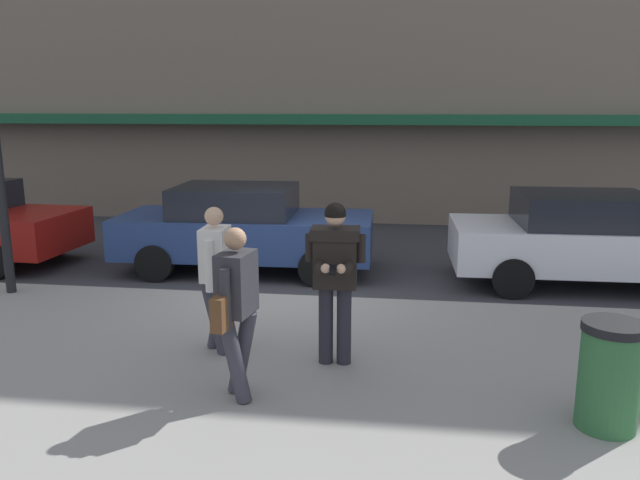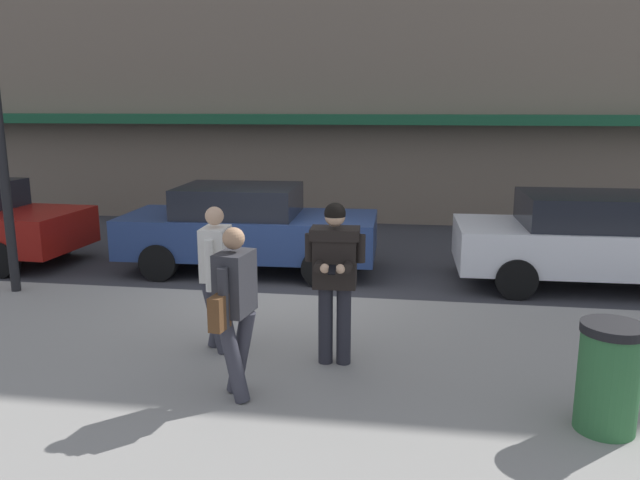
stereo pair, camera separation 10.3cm
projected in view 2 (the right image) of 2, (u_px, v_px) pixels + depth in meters
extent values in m
plane|color=#333338|center=(287.00, 299.00, 9.66)|extent=(80.00, 80.00, 0.00)
cube|color=gray|center=(324.00, 376.00, 6.74)|extent=(32.00, 5.30, 0.14)
cube|color=silver|center=(352.00, 301.00, 9.56)|extent=(28.00, 0.12, 0.01)
cube|color=#195133|center=(379.00, 119.00, 14.90)|extent=(26.60, 0.70, 0.24)
cylinder|color=black|center=(60.00, 239.00, 12.46)|extent=(0.65, 0.25, 0.64)
cylinder|color=black|center=(1.00, 259.00, 10.82)|extent=(0.65, 0.25, 0.64)
cube|color=navy|center=(250.00, 234.00, 11.20)|extent=(4.55, 1.95, 0.70)
cube|color=black|center=(239.00, 200.00, 11.09)|extent=(2.12, 1.70, 0.52)
cylinder|color=black|center=(332.00, 245.00, 11.94)|extent=(0.65, 0.24, 0.64)
cylinder|color=black|center=(321.00, 267.00, 10.28)|extent=(0.65, 0.24, 0.64)
cylinder|color=black|center=(191.00, 241.00, 12.27)|extent=(0.65, 0.24, 0.64)
cylinder|color=black|center=(159.00, 262.00, 10.61)|extent=(0.65, 0.24, 0.64)
cube|color=silver|center=(596.00, 247.00, 10.18)|extent=(4.54, 1.91, 0.70)
cube|color=black|center=(588.00, 210.00, 10.08)|extent=(2.10, 1.68, 0.52)
cylinder|color=black|center=(500.00, 253.00, 11.26)|extent=(0.64, 0.23, 0.64)
cylinder|color=black|center=(516.00, 279.00, 9.61)|extent=(0.64, 0.23, 0.64)
cylinder|color=#23232B|center=(344.00, 325.00, 6.83)|extent=(0.16, 0.16, 0.88)
cylinder|color=#23232B|center=(326.00, 325.00, 6.85)|extent=(0.16, 0.16, 0.88)
cube|color=black|center=(335.00, 258.00, 6.68)|extent=(0.47, 0.32, 0.64)
cube|color=black|center=(335.00, 233.00, 6.62)|extent=(0.53, 0.36, 0.12)
cylinder|color=black|center=(360.00, 249.00, 6.63)|extent=(0.11, 0.11, 0.30)
cylinder|color=black|center=(348.00, 266.00, 6.52)|extent=(0.11, 0.30, 0.10)
sphere|color=tan|center=(340.00, 269.00, 6.39)|extent=(0.10, 0.10, 0.10)
cylinder|color=black|center=(310.00, 247.00, 6.69)|extent=(0.11, 0.11, 0.30)
cylinder|color=black|center=(320.00, 265.00, 6.55)|extent=(0.11, 0.30, 0.10)
sphere|color=tan|center=(325.00, 268.00, 6.41)|extent=(0.10, 0.10, 0.10)
cube|color=black|center=(332.00, 270.00, 6.36)|extent=(0.08, 0.14, 0.07)
sphere|color=tan|center=(335.00, 216.00, 6.55)|extent=(0.22, 0.22, 0.22)
sphere|color=black|center=(335.00, 213.00, 6.55)|extent=(0.23, 0.23, 0.23)
cylinder|color=#33333D|center=(216.00, 317.00, 7.13)|extent=(0.33, 0.16, 0.87)
cylinder|color=#33333D|center=(220.00, 312.00, 7.30)|extent=(0.33, 0.16, 0.87)
cube|color=silver|center=(216.00, 253.00, 7.06)|extent=(0.29, 0.43, 0.60)
cylinder|color=silver|center=(209.00, 266.00, 6.83)|extent=(0.10, 0.10, 0.58)
cylinder|color=silver|center=(222.00, 255.00, 7.32)|extent=(0.10, 0.10, 0.58)
sphere|color=tan|center=(214.00, 216.00, 6.97)|extent=(0.21, 0.21, 0.21)
cylinder|color=#33333D|center=(241.00, 352.00, 6.13)|extent=(0.34, 0.20, 0.87)
cylinder|color=#33333D|center=(233.00, 359.00, 5.96)|extent=(0.34, 0.20, 0.87)
cube|color=#2D2D33|center=(235.00, 283.00, 5.89)|extent=(0.34, 0.46, 0.60)
cylinder|color=#2D2D33|center=(246.00, 284.00, 6.14)|extent=(0.10, 0.10, 0.58)
cylinder|color=#2D2D33|center=(223.00, 299.00, 5.68)|extent=(0.10, 0.10, 0.58)
sphere|color=tan|center=(234.00, 238.00, 5.80)|extent=(0.21, 0.21, 0.21)
cube|color=brown|center=(219.00, 313.00, 5.66)|extent=(0.16, 0.26, 0.32)
cylinder|color=black|center=(0.00, 140.00, 9.13)|extent=(0.14, 0.14, 4.60)
cylinder|color=#2D6638|center=(608.00, 382.00, 5.42)|extent=(0.52, 0.52, 0.90)
cylinder|color=black|center=(614.00, 328.00, 5.32)|extent=(0.55, 0.55, 0.08)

